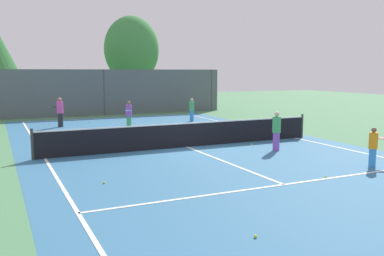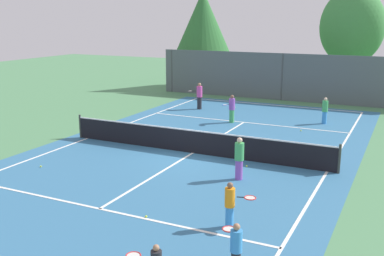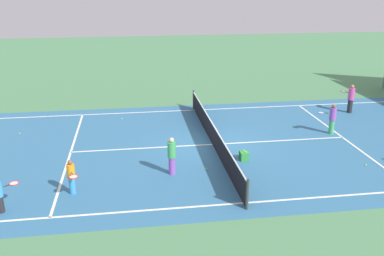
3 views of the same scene
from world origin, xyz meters
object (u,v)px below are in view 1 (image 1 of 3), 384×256
tennis_ball_1 (104,182)px  tennis_ball_3 (256,236)px  player_1 (276,131)px  tennis_ball_2 (252,144)px  tennis_ball_0 (326,177)px  tennis_ball_5 (89,122)px  tennis_ball_4 (196,126)px  player_5 (60,112)px  player_0 (129,115)px  ball_crate (216,136)px  player_3 (373,146)px  player_4 (192,110)px

tennis_ball_1 → tennis_ball_3: size_ratio=1.00×
player_1 → tennis_ball_2: size_ratio=23.07×
tennis_ball_0 → tennis_ball_2: bearing=78.9°
tennis_ball_0 → tennis_ball_5: size_ratio=1.00×
tennis_ball_2 → tennis_ball_3: 10.00m
tennis_ball_1 → tennis_ball_0: bearing=-19.5°
tennis_ball_5 → tennis_ball_2: bearing=-67.3°
tennis_ball_4 → tennis_ball_5: 6.65m
player_1 → tennis_ball_0: player_1 is taller
tennis_ball_2 → player_1: bearing=-82.0°
player_5 → player_0: bearing=-39.9°
player_5 → tennis_ball_0: size_ratio=24.73×
player_0 → player_5: bearing=140.1°
tennis_ball_1 → tennis_ball_5: size_ratio=1.00×
player_1 → ball_crate: 3.34m
player_1 → tennis_ball_5: size_ratio=23.07×
tennis_ball_4 → player_0: bearing=175.6°
player_0 → player_1: (3.44, -8.25, -0.00)m
player_5 → ball_crate: player_5 is taller
tennis_ball_1 → tennis_ball_3: same height
player_5 → tennis_ball_2: 11.46m
tennis_ball_0 → tennis_ball_3: (-4.32, -2.87, 0.00)m
player_3 → ball_crate: (-2.03, 6.82, -0.49)m
tennis_ball_1 → tennis_ball_4: 12.56m
player_0 → player_3: (4.54, -11.92, -0.11)m
ball_crate → tennis_ball_4: (1.32, 4.81, -0.15)m
player_3 → ball_crate: bearing=106.6°
player_3 → tennis_ball_1: bearing=168.8°
player_4 → tennis_ball_2: size_ratio=21.59×
player_0 → ball_crate: player_0 is taller
player_4 → tennis_ball_2: 8.87m
player_3 → tennis_ball_2: bearing=104.3°
tennis_ball_2 → tennis_ball_4: bearing=84.8°
player_0 → ball_crate: bearing=-63.8°
player_1 → player_5: bearing=121.2°
player_1 → tennis_ball_5: 13.11m
player_3 → tennis_ball_1: player_3 is taller
ball_crate → tennis_ball_4: bearing=74.6°
player_3 → player_0: bearing=110.8°
player_4 → tennis_ball_5: 6.24m
ball_crate → tennis_ball_2: (0.73, -1.74, -0.15)m
tennis_ball_0 → tennis_ball_5: (-3.44, 16.34, 0.00)m
player_0 → tennis_ball_1: size_ratio=22.88×
player_1 → player_5: 12.73m
ball_crate → tennis_ball_4: ball_crate is taller
player_3 → ball_crate: player_3 is taller
player_5 → tennis_ball_2: player_5 is taller
player_1 → tennis_ball_3: (-5.61, -7.01, -0.75)m
player_3 → tennis_ball_1: size_ratio=19.56×
player_4 → tennis_ball_5: size_ratio=21.59×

